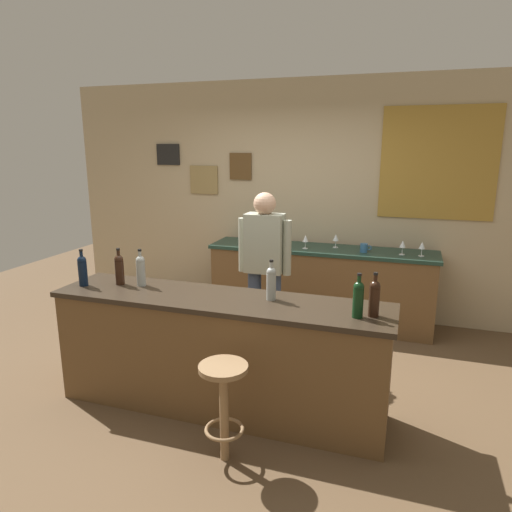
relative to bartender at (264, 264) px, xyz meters
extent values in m
plane|color=brown|center=(-0.05, -0.61, -0.94)|extent=(10.00, 10.00, 0.00)
cube|color=tan|center=(-0.05, 1.42, 0.46)|extent=(6.00, 0.06, 2.80)
cube|color=black|center=(-1.75, 1.38, 0.99)|extent=(0.32, 0.02, 0.27)
cube|color=#997F4C|center=(-1.25, 1.38, 0.67)|extent=(0.38, 0.02, 0.36)
cube|color=brown|center=(-0.75, 1.38, 0.85)|extent=(0.28, 0.02, 0.32)
cube|color=#A87F33|center=(1.53, 1.38, 0.91)|extent=(1.20, 0.02, 1.21)
cube|color=brown|center=(-0.05, -1.01, -0.50)|extent=(2.56, 0.57, 0.88)
cube|color=#2D2319|center=(-0.05, -1.01, -0.04)|extent=(2.62, 0.60, 0.04)
cube|color=brown|center=(0.35, 1.04, -0.51)|extent=(2.52, 0.53, 0.86)
cube|color=#1E382D|center=(0.35, 1.04, -0.06)|extent=(2.57, 0.56, 0.04)
cylinder|color=#384766|center=(0.10, 0.00, -0.51)|extent=(0.13, 0.13, 0.86)
cylinder|color=#384766|center=(-0.10, 0.00, -0.51)|extent=(0.13, 0.13, 0.86)
cube|color=#9EA38E|center=(0.00, 0.00, 0.20)|extent=(0.36, 0.20, 0.56)
sphere|color=tan|center=(0.00, 0.00, 0.58)|extent=(0.21, 0.21, 0.21)
cylinder|color=#9EA38E|center=(0.22, 0.00, 0.17)|extent=(0.08, 0.08, 0.52)
cylinder|color=#9EA38E|center=(-0.22, 0.00, 0.17)|extent=(0.08, 0.08, 0.52)
cylinder|color=olive|center=(0.22, -1.58, -0.61)|extent=(0.06, 0.06, 0.65)
torus|color=olive|center=(0.22, -1.58, -0.72)|extent=(0.26, 0.26, 0.02)
cylinder|color=olive|center=(0.22, -1.58, -0.27)|extent=(0.32, 0.32, 0.03)
cylinder|color=black|center=(-1.22, -1.08, 0.08)|extent=(0.07, 0.07, 0.20)
sphere|color=black|center=(-1.22, -1.08, 0.20)|extent=(0.07, 0.07, 0.07)
cylinder|color=black|center=(-1.22, -1.08, 0.23)|extent=(0.03, 0.03, 0.09)
cylinder|color=black|center=(-1.22, -1.08, 0.28)|extent=(0.03, 0.03, 0.02)
cylinder|color=black|center=(-0.95, -0.95, 0.08)|extent=(0.07, 0.07, 0.20)
sphere|color=black|center=(-0.95, -0.95, 0.20)|extent=(0.07, 0.07, 0.07)
cylinder|color=black|center=(-0.95, -0.95, 0.23)|extent=(0.03, 0.03, 0.09)
cylinder|color=black|center=(-0.95, -0.95, 0.28)|extent=(0.03, 0.03, 0.02)
cylinder|color=#999E99|center=(-0.77, -0.92, 0.08)|extent=(0.07, 0.07, 0.20)
sphere|color=#999E99|center=(-0.77, -0.92, 0.20)|extent=(0.07, 0.07, 0.07)
cylinder|color=#999E99|center=(-0.77, -0.92, 0.23)|extent=(0.03, 0.03, 0.09)
cylinder|color=black|center=(-0.77, -0.92, 0.28)|extent=(0.03, 0.03, 0.02)
cylinder|color=#999E99|center=(0.34, -0.93, 0.08)|extent=(0.07, 0.07, 0.20)
sphere|color=#999E99|center=(0.34, -0.93, 0.20)|extent=(0.07, 0.07, 0.07)
cylinder|color=#999E99|center=(0.34, -0.93, 0.23)|extent=(0.03, 0.03, 0.09)
cylinder|color=black|center=(0.34, -0.93, 0.28)|extent=(0.03, 0.03, 0.02)
cylinder|color=black|center=(0.99, -1.09, 0.08)|extent=(0.07, 0.07, 0.20)
sphere|color=black|center=(0.99, -1.09, 0.20)|extent=(0.07, 0.07, 0.07)
cylinder|color=black|center=(0.99, -1.09, 0.23)|extent=(0.03, 0.03, 0.09)
cylinder|color=black|center=(0.99, -1.09, 0.28)|extent=(0.03, 0.03, 0.02)
cylinder|color=black|center=(1.09, -1.04, 0.08)|extent=(0.07, 0.07, 0.20)
sphere|color=black|center=(1.09, -1.04, 0.20)|extent=(0.07, 0.07, 0.07)
cylinder|color=black|center=(1.09, -1.04, 0.23)|extent=(0.03, 0.03, 0.09)
cylinder|color=black|center=(1.09, -1.04, 0.28)|extent=(0.03, 0.03, 0.02)
cylinder|color=silver|center=(-0.35, 0.99, -0.03)|extent=(0.06, 0.06, 0.00)
cylinder|color=silver|center=(-0.35, 0.99, 0.01)|extent=(0.01, 0.01, 0.07)
cone|color=silver|center=(-0.35, 0.99, 0.08)|extent=(0.07, 0.07, 0.08)
cylinder|color=silver|center=(0.19, 0.95, -0.03)|extent=(0.06, 0.06, 0.00)
cylinder|color=silver|center=(0.19, 0.95, 0.01)|extent=(0.01, 0.01, 0.07)
cone|color=silver|center=(0.19, 0.95, 0.08)|extent=(0.07, 0.07, 0.08)
cylinder|color=silver|center=(0.50, 1.11, -0.03)|extent=(0.06, 0.06, 0.00)
cylinder|color=silver|center=(0.50, 1.11, 0.01)|extent=(0.01, 0.01, 0.07)
cone|color=silver|center=(0.50, 1.11, 0.08)|extent=(0.07, 0.07, 0.08)
cylinder|color=silver|center=(1.23, 0.98, -0.03)|extent=(0.06, 0.06, 0.00)
cylinder|color=silver|center=(1.23, 0.98, 0.01)|extent=(0.01, 0.01, 0.07)
cone|color=silver|center=(1.23, 0.98, 0.08)|extent=(0.07, 0.07, 0.08)
cylinder|color=silver|center=(1.43, 0.98, -0.03)|extent=(0.06, 0.06, 0.00)
cylinder|color=silver|center=(1.43, 0.98, 0.01)|extent=(0.01, 0.01, 0.07)
cone|color=silver|center=(1.43, 0.98, 0.08)|extent=(0.07, 0.07, 0.08)
cylinder|color=#336699|center=(0.83, 0.98, 0.01)|extent=(0.08, 0.08, 0.09)
torus|color=#336699|center=(0.89, 0.98, 0.02)|extent=(0.06, 0.01, 0.06)
camera|label=1|loc=(1.27, -4.06, 1.11)|focal=32.37mm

